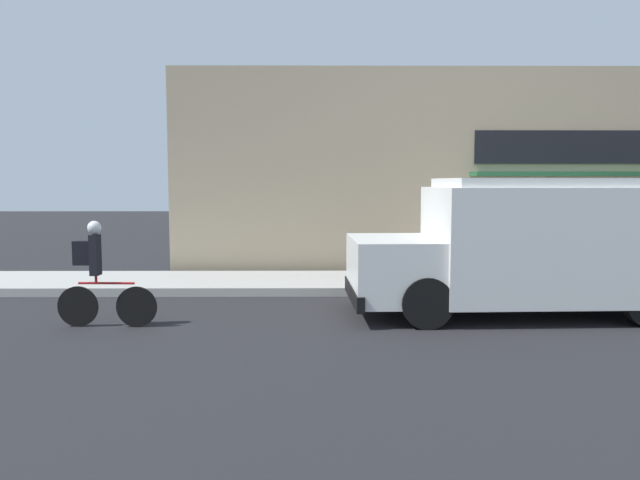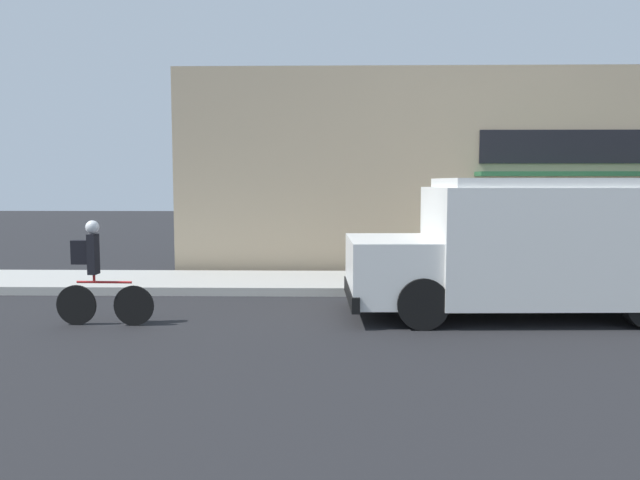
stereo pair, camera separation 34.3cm
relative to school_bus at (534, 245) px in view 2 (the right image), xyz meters
The scene contains 6 objects.
ground_plane 2.05m from the school_bus, 68.60° to the left, with size 70.00×70.00×0.00m, color #232326.
sidewalk 3.02m from the school_bus, 77.30° to the left, with size 28.00×2.34×0.16m.
storefront 4.52m from the school_bus, 81.20° to the left, with size 15.12×0.87×4.78m.
school_bus is the anchor object (origin of this frame).
cyclist 6.89m from the school_bus, behind, with size 1.50×0.20×1.60m.
trash_bin 3.64m from the school_bus, 129.36° to the left, with size 0.60×0.60×0.83m.
Camera 2 is at (-3.86, -11.67, 2.17)m, focal length 35.00 mm.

